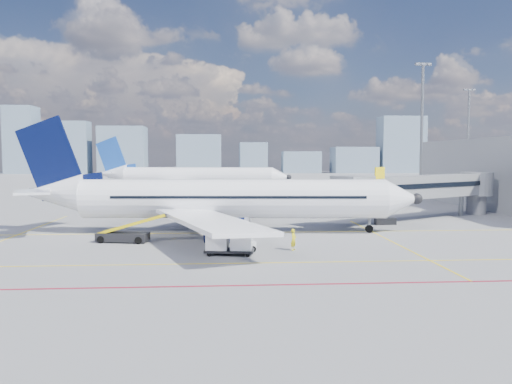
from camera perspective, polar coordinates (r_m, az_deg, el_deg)
ground at (r=40.67m, az=-2.88°, el=-6.37°), size 420.00×420.00×0.00m
apron_markings at (r=36.82m, az=-3.69°, el=-7.46°), size 90.00×35.12×0.01m
jet_bridge at (r=61.93m, az=19.13°, el=0.47°), size 23.55×15.78×6.30m
floodlight_mast_ne at (r=102.75m, az=18.42°, el=7.30°), size 3.20×0.61×25.45m
floodlight_mast_far at (r=145.76m, az=23.08°, el=6.15°), size 3.20×0.61×25.45m
distant_skyline at (r=230.80m, az=-8.54°, el=4.88°), size 256.61×15.23×29.90m
main_aircraft at (r=48.44m, az=-4.54°, el=-0.86°), size 39.22×34.14×11.45m
second_aircraft at (r=102.84m, az=-7.56°, el=1.68°), size 40.51×34.95×11.92m
baggage_tug at (r=38.90m, az=-1.65°, el=-5.91°), size 2.04×1.44×1.31m
cargo_dolly at (r=37.55m, az=-3.07°, el=-5.54°), size 3.83×2.09×2.00m
belt_loader at (r=44.53m, az=-14.79°, el=-4.73°), size 6.39×2.58×2.56m
ramp_worker at (r=39.52m, az=4.31°, el=-5.44°), size 0.67×0.74×1.69m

